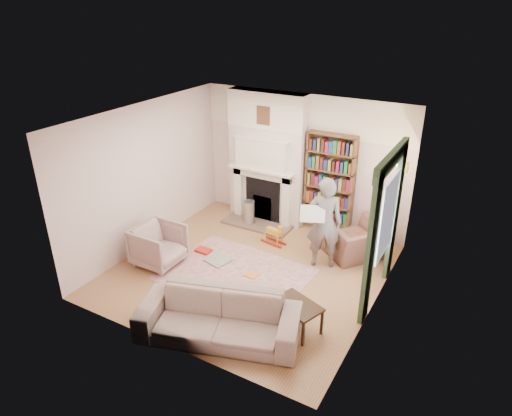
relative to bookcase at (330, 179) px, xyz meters
The scene contains 25 objects.
floor 2.51m from the bookcase, 107.05° to the right, with size 4.50×4.50×0.00m, color #8D5E38.
ceiling 2.75m from the bookcase, 107.05° to the right, with size 4.50×4.50×0.00m, color white.
wall_back 0.70m from the bookcase, 168.69° to the left, with size 4.50×4.50×0.00m, color silver.
wall_front 4.42m from the bookcase, 98.46° to the right, with size 4.50×4.50×0.00m, color silver.
wall_left 3.60m from the bookcase, 143.83° to the right, with size 4.50×4.50×0.00m, color silver.
wall_right 2.67m from the bookcase, 52.96° to the right, with size 4.50×4.50×0.00m, color silver.
fireplace 1.42m from the bookcase, behind, with size 1.70×0.58×2.80m.
bookcase is the anchor object (origin of this frame).
window 2.36m from the bookcase, 47.34° to the right, with size 0.02×0.90×1.30m, color silver.
curtain_left 2.87m from the bookcase, 57.36° to the right, with size 0.07×0.32×2.40m, color #2B432B.
curtain_right 1.86m from the bookcase, 33.35° to the right, with size 0.07×0.32×2.40m, color #2B432B.
pelmet 2.60m from the bookcase, 48.16° to the right, with size 0.09×1.70×0.24m, color #2B432B.
wall_sconce 1.68m from the bookcase, 24.19° to the right, with size 0.20×0.24×0.24m, color gold, non-canonical shape.
rug 2.76m from the bookcase, 108.75° to the right, with size 2.46×1.89×0.01m, color #C4AC94.
armchair_reading 1.39m from the bookcase, 38.45° to the right, with size 1.03×0.90×0.67m, color #52322B.
armchair_left 3.60m from the bookcase, 129.29° to the right, with size 0.81×0.83×0.76m, color #BCAB9B.
sofa 3.94m from the bookcase, 92.29° to the right, with size 2.33×0.91×0.68m, color #B2A993.
man_reading 1.39m from the bookcase, 72.19° to the right, with size 0.63×0.41×1.72m, color #60564D.
newspaper 1.51m from the bookcase, 79.96° to the right, with size 0.43×0.02×0.30m, color silver.
coffee_table 3.37m from the bookcase, 76.34° to the right, with size 0.70×0.45×0.45m, color #362113, non-canonical shape.
paraffin_heater 1.88m from the bookcase, 160.64° to the right, with size 0.24×0.24×0.55m, color #A7ABAF.
rocking_horse 1.58m from the bookcase, 125.03° to the right, with size 0.50×0.20×0.44m, color gold, non-canonical shape.
board_game 2.76m from the bookcase, 121.46° to the right, with size 0.40×0.40×0.03m, color gold.
game_box_lid 2.89m from the bookcase, 131.16° to the right, with size 0.30×0.20×0.05m, color red.
comic_annuals 2.73m from the bookcase, 97.34° to the right, with size 0.67×0.56×0.02m.
Camera 1 is at (3.54, -6.04, 4.56)m, focal length 32.00 mm.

